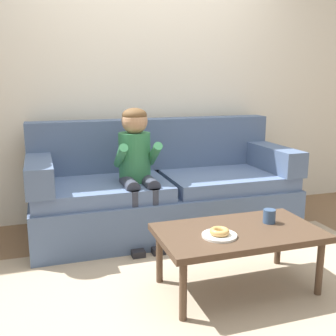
% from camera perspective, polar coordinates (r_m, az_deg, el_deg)
% --- Properties ---
extents(ground, '(10.00, 10.00, 0.00)m').
position_cam_1_polar(ground, '(2.95, 4.53, -14.14)').
color(ground, brown).
extents(wall_back, '(8.00, 0.10, 2.80)m').
position_cam_1_polar(wall_back, '(3.97, -3.03, 13.60)').
color(wall_back, silver).
rests_on(wall_back, ground).
extents(area_rug, '(2.83, 1.62, 0.01)m').
position_cam_1_polar(area_rug, '(2.74, 6.59, -16.21)').
color(area_rug, tan).
rests_on(area_rug, ground).
extents(couch, '(2.27, 0.90, 0.97)m').
position_cam_1_polar(couch, '(3.57, -0.73, -3.36)').
color(couch, slate).
rests_on(couch, ground).
extents(coffee_table, '(1.01, 0.57, 0.41)m').
position_cam_1_polar(coffee_table, '(2.57, 9.97, -9.53)').
color(coffee_table, '#4C3828').
rests_on(coffee_table, ground).
extents(person_child, '(0.34, 0.58, 1.10)m').
position_cam_1_polar(person_child, '(3.23, -4.44, 0.82)').
color(person_child, '#337A4C').
rests_on(person_child, ground).
extents(plate, '(0.21, 0.21, 0.01)m').
position_cam_1_polar(plate, '(2.43, 7.33, -9.51)').
color(plate, white).
rests_on(plate, coffee_table).
extents(donut, '(0.16, 0.16, 0.04)m').
position_cam_1_polar(donut, '(2.42, 7.34, -8.96)').
color(donut, tan).
rests_on(donut, plate).
extents(mug, '(0.08, 0.08, 0.09)m').
position_cam_1_polar(mug, '(2.70, 14.23, -6.67)').
color(mug, '#334C72').
rests_on(mug, coffee_table).
extents(toy_controller, '(0.23, 0.09, 0.05)m').
position_cam_1_polar(toy_controller, '(3.19, 9.61, -11.68)').
color(toy_controller, gold).
rests_on(toy_controller, ground).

